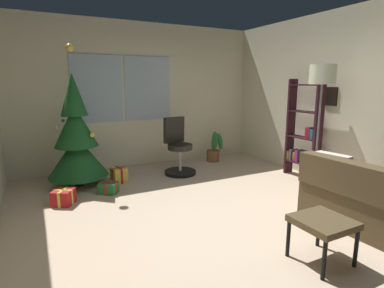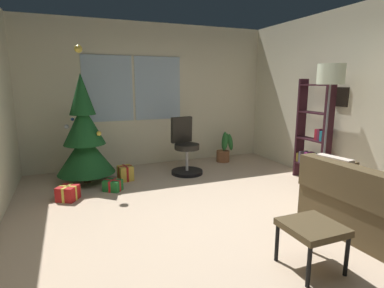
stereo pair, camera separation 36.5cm
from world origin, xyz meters
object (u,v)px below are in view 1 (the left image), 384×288
Objects in this scene: gift_box_red at (63,197)px; gift_box_gold at (119,175)px; bookshelf at (304,136)px; potted_plant at (214,149)px; floor_lamp at (322,83)px; holiday_tree at (76,140)px; gift_box_green at (109,188)px; footstool at (323,225)px; office_chair at (178,152)px.

gift_box_gold is at bearing 33.19° from gift_box_red.
gift_box_gold is 3.16m from bookshelf.
floor_lamp is at bearing -77.72° from potted_plant.
holiday_tree is 6.91× the size of gift_box_green.
footstool is at bearing -106.39° from potted_plant.
holiday_tree is 1.17× the size of floor_lamp.
bookshelf is at bearing 61.75° from floor_lamp.
office_chair is 0.60× the size of bookshelf.
floor_lamp is at bearing 42.96° from footstool.
bookshelf is at bearing 47.10° from footstool.
gift_box_red is 0.65m from gift_box_green.
potted_plant is (2.73, 0.36, -0.48)m from holiday_tree.
bookshelf reaches higher than office_chair.
floor_lamp reaches higher than bookshelf.
bookshelf is 1.88m from potted_plant.
bookshelf reaches higher than gift_box_gold.
office_chair reaches higher than gift_box_gold.
holiday_tree reaches higher than floor_lamp.
potted_plant is at bearing 13.16° from gift_box_gold.
gift_box_gold is (0.27, 0.44, 0.04)m from gift_box_green.
holiday_tree reaches higher than potted_plant.
gift_box_gold is at bearing 108.94° from footstool.
bookshelf is (1.82, 1.96, 0.37)m from footstool.
holiday_tree reaches higher than footstool.
holiday_tree reaches higher than gift_box_green.
holiday_tree is at bearing 159.69° from bookshelf.
bookshelf is at bearing -12.72° from gift_box_green.
gift_box_red is at bearing -166.82° from gift_box_green.
potted_plant is (1.04, 0.48, -0.15)m from office_chair.
potted_plant is (-0.47, 2.18, -1.35)m from floor_lamp.
gift_box_green is at bearing -60.08° from holiday_tree.
office_chair reaches higher than gift_box_green.
gift_box_green is 3.30m from bookshelf.
gift_box_green is 0.31× the size of office_chair.
bookshelf is at bearing -33.02° from office_chair.
holiday_tree is 3.35× the size of potted_plant.
holiday_tree is 0.87m from gift_box_gold.
potted_plant reaches higher than gift_box_green.
holiday_tree reaches higher than gift_box_gold.
holiday_tree is at bearing 67.62° from gift_box_red.
footstool is at bearing -137.04° from floor_lamp.
gift_box_green is (0.63, 0.15, -0.02)m from gift_box_red.
potted_plant is at bearing 7.51° from holiday_tree.
floor_lamp is at bearing -32.85° from gift_box_gold.
gift_box_red is 1.29× the size of gift_box_gold.
gift_box_gold is at bearing -12.88° from holiday_tree.
gift_box_gold is 0.41× the size of potted_plant.
bookshelf reaches higher than gift_box_red.
gift_box_red is 3.96m from floor_lamp.
office_chair is at bearing -155.39° from potted_plant.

